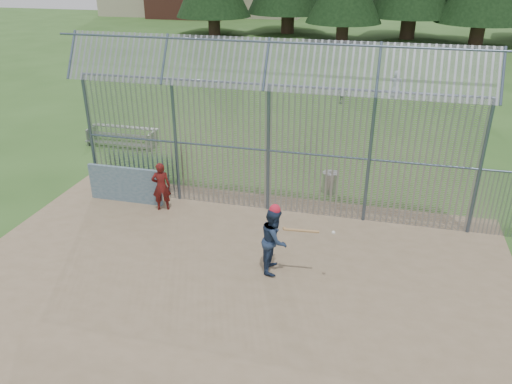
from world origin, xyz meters
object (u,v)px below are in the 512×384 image
(onlooker, at_px, (161,186))
(trash_can, at_px, (330,182))
(dugout_wall, at_px, (125,184))
(bleacher, at_px, (122,136))
(batter, at_px, (274,240))

(onlooker, relative_size, trash_can, 1.93)
(dugout_wall, height_order, trash_can, dugout_wall)
(onlooker, xyz_separation_m, bleacher, (-4.09, 5.09, -0.40))
(dugout_wall, xyz_separation_m, bleacher, (-2.72, 4.86, -0.21))
(batter, xyz_separation_m, bleacher, (-8.24, 7.52, -0.48))
(batter, bearing_deg, onlooker, 54.95)
(batter, height_order, onlooker, batter)
(dugout_wall, bearing_deg, trash_can, 20.15)
(trash_can, height_order, bleacher, trash_can)
(bleacher, bearing_deg, trash_can, -15.52)
(dugout_wall, height_order, bleacher, dugout_wall)
(bleacher, bearing_deg, dugout_wall, -60.79)
(trash_can, xyz_separation_m, bleacher, (-9.09, 2.52, 0.03))
(dugout_wall, relative_size, trash_can, 3.05)
(onlooker, height_order, trash_can, onlooker)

